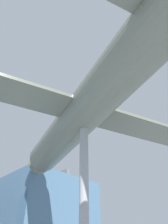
# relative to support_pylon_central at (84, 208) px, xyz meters

# --- Properties ---
(support_pylon_central) EXTENTS (0.43, 0.43, 7.74)m
(support_pylon_central) POSITION_rel_support_pylon_central_xyz_m (0.00, 0.00, 0.00)
(support_pylon_central) COLOR #999EA3
(support_pylon_central) RESTS_ON ground_plane
(suspended_airplane) EXTENTS (19.82, 15.87, 3.23)m
(suspended_airplane) POSITION_rel_support_pylon_central_xyz_m (0.08, 0.25, 4.98)
(suspended_airplane) COLOR slate
(suspended_airplane) RESTS_ON support_pylon_central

